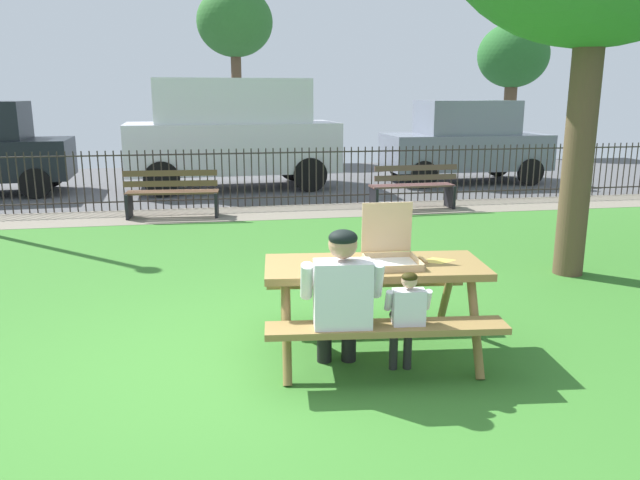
# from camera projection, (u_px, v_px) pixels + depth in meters

# --- Properties ---
(ground) EXTENTS (28.00, 11.16, 0.02)m
(ground) POSITION_uv_depth(u_px,v_px,m) (226.00, 302.00, 6.52)
(ground) COLOR #39782B
(cobblestone_walkway) EXTENTS (28.00, 1.40, 0.01)m
(cobblestone_walkway) POSITION_uv_depth(u_px,v_px,m) (217.00, 215.00, 11.20)
(cobblestone_walkway) COLOR gray
(street_asphalt) EXTENTS (28.00, 7.14, 0.01)m
(street_asphalt) POSITION_uv_depth(u_px,v_px,m) (213.00, 182.00, 15.29)
(street_asphalt) COLOR #515154
(picnic_table_foreground) EXTENTS (1.95, 1.67, 0.79)m
(picnic_table_foreground) POSITION_uv_depth(u_px,v_px,m) (374.00, 284.00, 5.12)
(picnic_table_foreground) COLOR olive
(picnic_table_foreground) RESTS_ON ground
(pizza_box_open) EXTENTS (0.45, 0.48, 0.48)m
(pizza_box_open) POSITION_uv_depth(u_px,v_px,m) (390.00, 249.00, 5.08)
(pizza_box_open) COLOR tan
(pizza_box_open) RESTS_ON picnic_table_foreground
(pizza_slice_on_table) EXTENTS (0.26, 0.17, 0.02)m
(pizza_slice_on_table) POSITION_uv_depth(u_px,v_px,m) (434.00, 260.00, 5.16)
(pizza_slice_on_table) COLOR #E7C44E
(pizza_slice_on_table) RESTS_ON picnic_table_foreground
(adult_at_table) EXTENTS (0.63, 0.62, 1.19)m
(adult_at_table) POSITION_uv_depth(u_px,v_px,m) (341.00, 297.00, 4.59)
(adult_at_table) COLOR black
(adult_at_table) RESTS_ON ground
(child_at_table) EXTENTS (0.35, 0.35, 0.86)m
(child_at_table) POSITION_uv_depth(u_px,v_px,m) (406.00, 314.00, 4.63)
(child_at_table) COLOR #282828
(child_at_table) RESTS_ON ground
(iron_fence_streetside) EXTENTS (19.74, 0.03, 1.12)m
(iron_fence_streetside) POSITION_uv_depth(u_px,v_px,m) (215.00, 178.00, 11.73)
(iron_fence_streetside) COLOR #2D2823
(iron_fence_streetside) RESTS_ON ground
(park_bench_center) EXTENTS (1.63, 0.58, 0.85)m
(park_bench_center) POSITION_uv_depth(u_px,v_px,m) (172.00, 194.00, 10.83)
(park_bench_center) COLOR brown
(park_bench_center) RESTS_ON ground
(park_bench_right) EXTENTS (1.61, 0.50, 0.85)m
(park_bench_right) POSITION_uv_depth(u_px,v_px,m) (413.00, 187.00, 11.61)
(park_bench_right) COLOR brown
(park_bench_right) RESTS_ON ground
(parked_car_left) EXTENTS (4.80, 2.28, 2.46)m
(parked_car_left) POSITION_uv_depth(u_px,v_px,m) (232.00, 131.00, 14.02)
(parked_car_left) COLOR silver
(parked_car_left) RESTS_ON ground
(parked_car_center) EXTENTS (3.91, 1.84, 1.98)m
(parked_car_center) POSITION_uv_depth(u_px,v_px,m) (465.00, 141.00, 15.07)
(parked_car_center) COLOR slate
(parked_car_center) RESTS_ON ground
(far_tree_midleft) EXTENTS (2.40, 2.40, 5.44)m
(far_tree_midleft) POSITION_uv_depth(u_px,v_px,m) (235.00, 24.00, 19.57)
(far_tree_midleft) COLOR brown
(far_tree_midleft) RESTS_ON ground
(far_tree_center) EXTENTS (2.45, 2.45, 4.55)m
(far_tree_center) POSITION_uv_depth(u_px,v_px,m) (513.00, 58.00, 21.47)
(far_tree_center) COLOR brown
(far_tree_center) RESTS_ON ground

